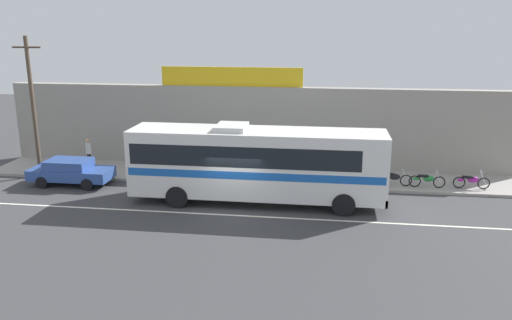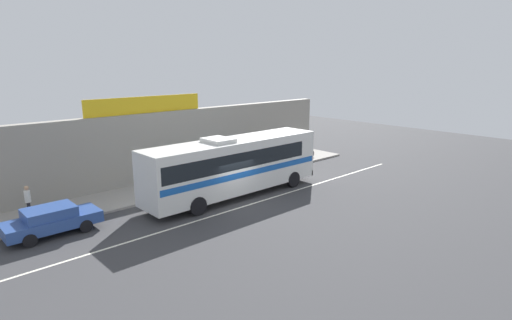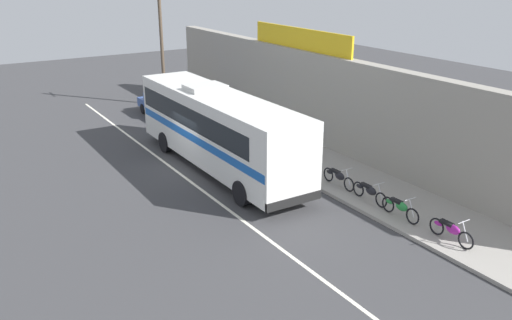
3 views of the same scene
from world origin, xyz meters
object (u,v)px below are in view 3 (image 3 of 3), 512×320
at_px(intercity_bus, 217,126).
at_px(motorcycle_orange, 451,230).
at_px(motorcycle_red, 369,191).
at_px(motorcycle_blue, 400,207).
at_px(parked_car, 162,104).
at_px(motorcycle_green, 338,177).
at_px(utility_pole, 162,45).
at_px(pedestrian_far_left, 199,92).

distance_m(intercity_bus, motorcycle_orange, 11.27).
bearing_deg(motorcycle_red, motorcycle_blue, -2.22).
xyz_separation_m(parked_car, motorcycle_orange, (20.82, 1.74, -0.17)).
bearing_deg(motorcycle_green, parked_car, -173.61).
height_order(motorcycle_green, motorcycle_orange, same).
bearing_deg(motorcycle_red, utility_pole, -178.64).
xyz_separation_m(parked_car, utility_pole, (-2.49, 1.24, 3.32)).
bearing_deg(pedestrian_far_left, intercity_bus, -22.12).
height_order(parked_car, motorcycle_blue, parked_car).
xyz_separation_m(intercity_bus, motorcycle_red, (6.80, 3.14, -1.50)).
bearing_deg(motorcycle_orange, pedestrian_far_left, 177.15).
bearing_deg(motorcycle_red, parked_car, -174.27).
xyz_separation_m(utility_pole, motorcycle_red, (19.40, 0.46, -3.50)).
distance_m(utility_pole, pedestrian_far_left, 3.97).
bearing_deg(motorcycle_blue, intercity_bus, -160.11).
relative_size(motorcycle_orange, motorcycle_blue, 0.99).
bearing_deg(pedestrian_far_left, motorcycle_blue, -3.50).
distance_m(parked_car, motorcycle_blue, 18.67).
bearing_deg(motorcycle_green, motorcycle_orange, 0.52).
xyz_separation_m(motorcycle_orange, pedestrian_far_left, (-21.11, 1.05, 0.59)).
xyz_separation_m(motorcycle_blue, motorcycle_red, (-1.69, 0.07, 0.00)).
distance_m(parked_car, motorcycle_orange, 20.89).
height_order(intercity_bus, motorcycle_red, intercity_bus).
bearing_deg(motorcycle_orange, intercity_bus, -163.48).
relative_size(utility_pole, motorcycle_orange, 4.15).
relative_size(parked_car, utility_pole, 0.57).
bearing_deg(parked_car, motorcycle_red, 5.73).
bearing_deg(utility_pole, parked_car, -26.39).
bearing_deg(motorcycle_green, motorcycle_red, 0.39).
height_order(parked_car, pedestrian_far_left, pedestrian_far_left).
relative_size(motorcycle_blue, pedestrian_far_left, 1.06).
bearing_deg(motorcycle_blue, motorcycle_green, 179.15).
height_order(intercity_bus, pedestrian_far_left, intercity_bus).
relative_size(utility_pole, motorcycle_blue, 4.12).
bearing_deg(utility_pole, motorcycle_blue, 1.07).
bearing_deg(parked_car, pedestrian_far_left, 95.91).
xyz_separation_m(intercity_bus, utility_pole, (-12.60, 2.67, 1.99)).
height_order(parked_car, motorcycle_green, parked_car).
xyz_separation_m(parked_car, motorcycle_green, (15.04, 1.69, -0.17)).
relative_size(parked_car, motorcycle_orange, 2.36).
distance_m(parked_car, pedestrian_far_left, 2.83).
bearing_deg(utility_pole, intercity_bus, -11.98).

